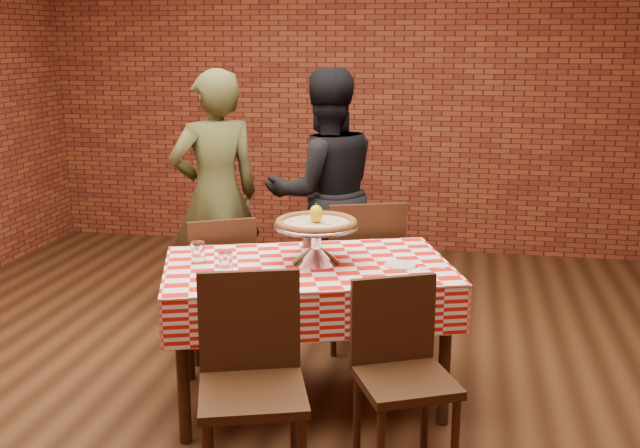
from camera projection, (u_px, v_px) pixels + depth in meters
The scene contains 19 objects.
ground at pixel (256, 388), 4.14m from camera, with size 6.00×6.00×0.00m, color black.
back_wall at pixel (345, 89), 6.65m from camera, with size 5.50×5.50×0.00m, color maroon.
table at pixel (308, 334), 3.93m from camera, with size 1.43×0.86×0.75m, color #361E0F.
tablecloth at pixel (308, 287), 3.86m from camera, with size 1.47×0.89×0.25m, color red, non-canonical shape.
pizza_stand at pixel (316, 244), 3.85m from camera, with size 0.45×0.45×0.20m, color silver, non-canonical shape.
pizza at pixel (316, 224), 3.82m from camera, with size 0.42×0.42×0.03m, color beige.
lemon at pixel (316, 214), 3.81m from camera, with size 0.07×0.07×0.09m, color yellow.
water_glass_left at pixel (226, 263), 3.66m from camera, with size 0.07×0.07×0.11m, color white.
water_glass_right at pixel (198, 252), 3.85m from camera, with size 0.07×0.07×0.11m, color white.
side_plate at pixel (400, 265), 3.80m from camera, with size 0.16×0.16×0.01m, color white.
sweetener_packet_a at pixel (423, 268), 3.76m from camera, with size 0.05×0.04×0.01m, color white.
sweetener_packet_b at pixel (440, 267), 3.78m from camera, with size 0.05×0.04×0.01m, color white.
condiment_caddy at pixel (311, 236), 4.11m from camera, with size 0.10×0.08×0.14m, color silver.
chair_near_left at pixel (252, 391), 3.10m from camera, with size 0.44×0.44×0.92m, color #361E0F, non-canonical shape.
chair_near_right at pixel (406, 385), 3.22m from camera, with size 0.39×0.39×0.87m, color #361E0F, non-canonical shape.
chair_far_left at pixel (218, 284), 4.54m from camera, with size 0.40×0.40×0.88m, color #361E0F, non-canonical shape.
chair_far_right at pixel (360, 271), 4.68m from camera, with size 0.46×0.46×0.94m, color #361E0F, non-canonical shape.
diner_olive at pixel (216, 196), 5.07m from camera, with size 0.62×0.41×1.70m, color #454724.
diner_black at pixel (325, 193), 5.15m from camera, with size 0.82×0.64×1.69m, color black.
Camera 1 is at (1.07, -3.66, 1.88)m, focal length 42.07 mm.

